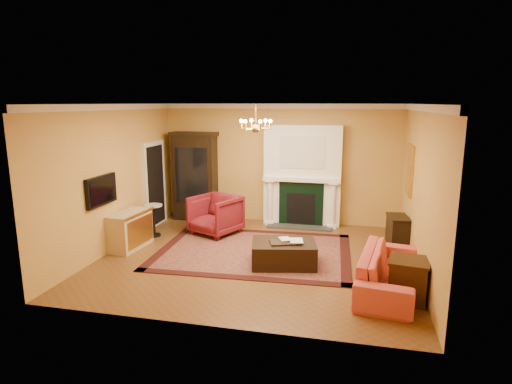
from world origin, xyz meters
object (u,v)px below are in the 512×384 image
(china_cabinet, at_px, (195,178))
(wingback_armchair, at_px, (215,213))
(pedestal_table, at_px, (154,218))
(console_table, at_px, (397,234))
(coral_sofa, at_px, (389,264))
(commode, at_px, (130,230))
(end_table, at_px, (408,281))
(leather_ottoman, at_px, (284,253))

(china_cabinet, relative_size, wingback_armchair, 2.18)
(pedestal_table, relative_size, console_table, 1.06)
(coral_sofa, height_order, console_table, coral_sofa)
(coral_sofa, bearing_deg, commode, 88.28)
(china_cabinet, bearing_deg, wingback_armchair, -52.16)
(commode, bearing_deg, pedestal_table, 85.75)
(console_table, bearing_deg, china_cabinet, 156.40)
(china_cabinet, distance_m, commode, 2.66)
(china_cabinet, height_order, commode, china_cabinet)
(wingback_armchair, distance_m, coral_sofa, 4.37)
(wingback_armchair, xyz_separation_m, coral_sofa, (3.73, -2.27, -0.07))
(coral_sofa, bearing_deg, console_table, -0.43)
(china_cabinet, distance_m, end_table, 6.25)
(pedestal_table, bearing_deg, china_cabinet, 76.18)
(pedestal_table, height_order, commode, commode)
(coral_sofa, relative_size, leather_ottoman, 1.85)
(wingback_armchair, bearing_deg, pedestal_table, -135.28)
(china_cabinet, height_order, leather_ottoman, china_cabinet)
(end_table, bearing_deg, wingback_armchair, 146.58)
(coral_sofa, relative_size, console_table, 3.11)
(wingback_armchair, height_order, pedestal_table, wingback_armchair)
(console_table, distance_m, leather_ottoman, 2.56)
(china_cabinet, relative_size, leather_ottoman, 1.85)
(commode, bearing_deg, wingback_armchair, 47.20)
(commode, distance_m, leather_ottoman, 3.35)
(commode, xyz_separation_m, leather_ottoman, (3.34, -0.26, -0.15))
(pedestal_table, height_order, coral_sofa, coral_sofa)
(wingback_armchair, relative_size, leather_ottoman, 0.85)
(china_cabinet, distance_m, console_table, 5.22)
(console_table, bearing_deg, leather_ottoman, -155.91)
(wingback_armchair, bearing_deg, commode, -112.90)
(commode, height_order, end_table, commode)
(coral_sofa, xyz_separation_m, console_table, (0.32, 2.02, -0.08))
(commode, relative_size, console_table, 1.47)
(pedestal_table, xyz_separation_m, leather_ottoman, (3.20, -1.11, -0.20))
(console_table, bearing_deg, commode, -176.53)
(china_cabinet, relative_size, end_table, 3.45)
(console_table, bearing_deg, end_table, -99.13)
(china_cabinet, distance_m, wingback_armchair, 1.60)
(pedestal_table, relative_size, leather_ottoman, 0.63)
(wingback_armchair, distance_m, leather_ottoman, 2.48)
(console_table, height_order, leather_ottoman, console_table)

